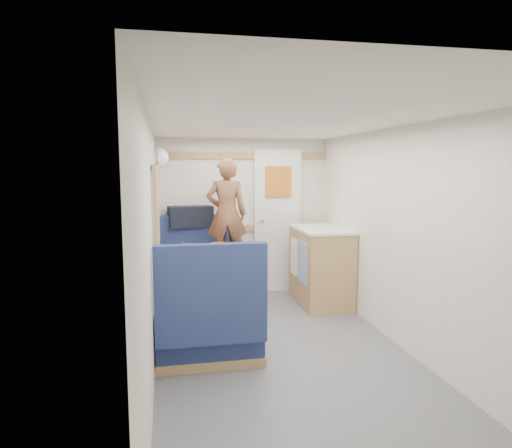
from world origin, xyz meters
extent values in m
plane|color=#515156|center=(0.00, 0.00, 0.00)|extent=(4.50, 4.50, 0.00)
plane|color=silver|center=(0.00, 0.00, 2.00)|extent=(4.50, 4.50, 0.00)
cube|color=silver|center=(0.00, 2.25, 1.00)|extent=(2.20, 0.02, 2.00)
cube|color=silver|center=(-1.10, 0.00, 1.00)|extent=(0.02, 4.50, 2.00)
cube|color=silver|center=(1.10, 0.00, 1.00)|extent=(0.02, 4.50, 2.00)
cube|color=#9D7347|center=(0.00, 2.23, 0.85)|extent=(2.15, 0.02, 0.08)
cube|color=#9D7347|center=(0.00, 2.23, 1.78)|extent=(2.15, 0.02, 0.08)
cube|color=gray|center=(-1.08, 1.00, 1.25)|extent=(0.04, 1.30, 0.72)
cube|color=white|center=(0.45, 2.22, 0.93)|extent=(0.62, 0.04, 1.86)
cube|color=orange|center=(0.45, 2.19, 1.45)|extent=(0.34, 0.03, 0.40)
cylinder|color=silver|center=(0.23, 2.17, 0.95)|extent=(0.04, 0.10, 0.04)
cube|color=white|center=(-0.65, 1.00, 0.70)|extent=(0.62, 0.92, 0.04)
cylinder|color=silver|center=(-0.65, 1.00, 0.35)|extent=(0.08, 0.08, 0.66)
cylinder|color=silver|center=(-0.65, 1.00, 0.01)|extent=(0.36, 0.36, 0.03)
cube|color=#17254B|center=(-0.65, 1.80, 0.23)|extent=(0.88, 0.50, 0.45)
cube|color=#17254B|center=(-0.65, 2.08, 0.65)|extent=(0.88, 0.10, 0.80)
cube|color=#9D7347|center=(-0.65, 1.80, 0.04)|extent=(0.90, 0.52, 0.08)
cube|color=#17254B|center=(-0.65, 0.20, 0.23)|extent=(0.88, 0.50, 0.45)
cube|color=#17254B|center=(-0.65, -0.08, 0.65)|extent=(0.88, 0.10, 0.80)
cube|color=#9D7347|center=(-0.65, 0.20, 0.04)|extent=(0.90, 0.52, 0.08)
cube|color=#9D7347|center=(-0.65, 2.12, 0.88)|extent=(0.90, 0.14, 0.04)
sphere|color=white|center=(-1.04, 1.85, 1.75)|extent=(0.20, 0.20, 0.20)
cube|color=#9D7347|center=(0.82, 1.55, 0.45)|extent=(0.54, 0.90, 0.90)
cube|color=silver|center=(0.82, 1.55, 0.91)|extent=(0.56, 0.92, 0.03)
cube|color=#5972B2|center=(0.54, 1.37, 0.55)|extent=(0.01, 0.30, 0.48)
cube|color=silver|center=(0.54, 1.73, 0.55)|extent=(0.01, 0.28, 0.44)
imported|color=brown|center=(-0.29, 1.70, 1.10)|extent=(0.49, 0.35, 1.29)
cube|color=black|center=(-0.69, 2.12, 1.03)|extent=(0.57, 0.33, 0.26)
cube|color=silver|center=(-0.48, 0.88, 0.73)|extent=(0.32, 0.40, 0.02)
sphere|color=#F5590A|center=(-0.46, 0.92, 0.77)|extent=(0.07, 0.07, 0.07)
cube|color=#DBD27E|center=(-0.52, 0.88, 0.76)|extent=(0.11, 0.08, 0.04)
cylinder|color=white|center=(-0.65, 0.81, 0.72)|extent=(0.06, 0.06, 0.01)
cylinder|color=white|center=(-0.65, 0.81, 0.78)|extent=(0.01, 0.01, 0.10)
sphere|color=#420714|center=(-0.65, 0.81, 0.85)|extent=(0.08, 0.08, 0.08)
cylinder|color=silver|center=(-0.88, 0.64, 0.77)|extent=(0.06, 0.06, 0.10)
cylinder|color=white|center=(-0.80, 1.36, 0.78)|extent=(0.07, 0.07, 0.11)
cylinder|color=white|center=(-0.59, 1.18, 0.78)|extent=(0.07, 0.07, 0.11)
cylinder|color=brown|center=(-0.54, 1.08, 0.77)|extent=(0.07, 0.07, 0.10)
cylinder|color=black|center=(-0.59, 1.05, 0.77)|extent=(0.04, 0.04, 0.10)
cylinder|color=silver|center=(-0.71, 0.94, 0.76)|extent=(0.04, 0.04, 0.09)
cube|color=brown|center=(-0.43, 1.22, 0.77)|extent=(0.18, 0.27, 0.11)
camera|label=1|loc=(-0.98, -3.55, 1.64)|focal=32.00mm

